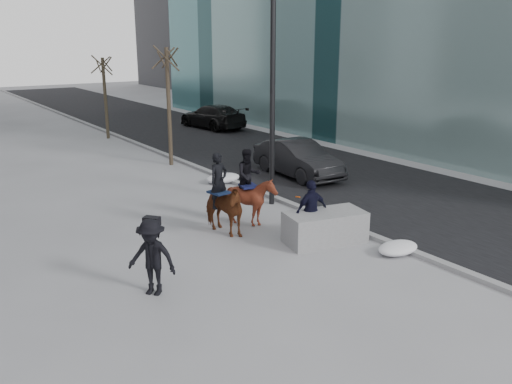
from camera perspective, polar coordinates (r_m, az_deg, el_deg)
ground at (r=14.32m, az=2.74°, el=-6.87°), size 120.00×120.00×0.00m
road at (r=26.00m, az=1.73°, el=3.59°), size 8.00×90.00×0.01m
curb at (r=23.90m, az=-6.04°, el=2.54°), size 0.25×90.00×0.12m
planter at (r=15.29m, az=7.26°, el=-3.71°), size 2.40×1.55×0.88m
car_near at (r=22.46m, az=4.41°, el=3.52°), size 1.81×4.62×1.50m
car_far at (r=34.92m, az=-4.61°, el=7.94°), size 2.64×5.37×1.50m
tree_near at (r=24.47m, az=-9.18°, el=9.43°), size 1.20×1.20×5.75m
tree_far at (r=32.08m, az=-15.60°, el=9.88°), size 1.20×1.20×5.02m
mounted_left at (r=15.73m, az=-3.67°, el=-1.32°), size 1.12×1.96×2.39m
mounted_right at (r=16.44m, az=-0.59°, el=-0.34°), size 1.55×1.66×2.35m
feeder at (r=15.28m, az=5.84°, el=-1.94°), size 1.04×0.87×1.75m
camera_crew at (r=12.24m, az=-10.91°, el=-6.73°), size 1.22×1.29×1.75m
lamppost at (r=18.08m, az=1.59°, el=14.16°), size 0.25×1.43×9.09m
snow_piles at (r=18.70m, az=2.20°, el=-0.80°), size 1.43×9.83×0.36m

